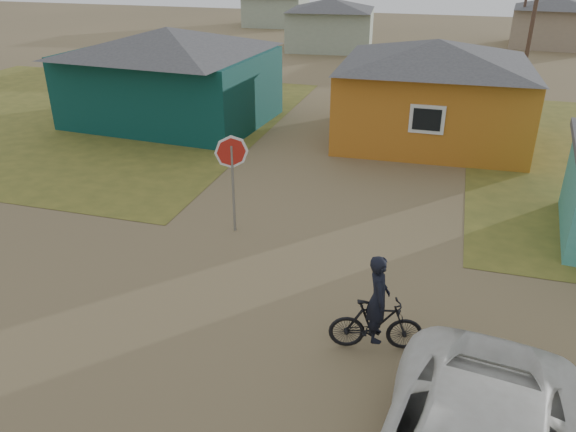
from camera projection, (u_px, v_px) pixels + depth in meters
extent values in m
plane|color=olive|center=(252.00, 339.00, 11.15)|extent=(120.00, 120.00, 0.00)
cube|color=olive|center=(62.00, 114.00, 25.94)|extent=(20.00, 18.00, 0.00)
cube|color=#093330|center=(172.00, 87.00, 24.32)|extent=(8.40, 6.54, 3.00)
pyramid|color=#3F3F41|center=(167.00, 39.00, 23.44)|extent=(8.93, 7.08, 1.00)
cube|color=#B86B1C|center=(432.00, 102.00, 21.95)|extent=(7.21, 6.24, 3.00)
pyramid|color=#3F3F41|center=(438.00, 51.00, 21.10)|extent=(7.72, 6.76, 0.90)
cube|color=silver|center=(427.00, 119.00, 19.27)|extent=(1.20, 0.06, 1.00)
cube|color=black|center=(427.00, 120.00, 19.24)|extent=(0.95, 0.04, 0.75)
cube|color=#98A58D|center=(330.00, 30.00, 41.42)|extent=(6.49, 5.60, 2.80)
pyramid|color=#3F3F41|center=(331.00, 4.00, 40.63)|extent=(7.04, 6.15, 0.80)
cube|color=gray|center=(554.00, 28.00, 42.53)|extent=(6.41, 5.50, 2.80)
pyramid|color=#3F3F41|center=(559.00, 2.00, 41.74)|extent=(6.95, 6.05, 0.80)
cube|color=#98A58D|center=(276.00, 11.00, 53.84)|extent=(5.75, 5.28, 2.70)
cylinder|color=#4A362C|center=(534.00, 16.00, 26.75)|extent=(0.20, 0.20, 8.00)
cylinder|color=gray|center=(233.00, 189.00, 14.86)|extent=(0.07, 0.07, 2.43)
imported|color=black|center=(376.00, 325.00, 10.68)|extent=(1.86, 0.89, 1.08)
imported|color=black|center=(378.00, 298.00, 10.41)|extent=(0.56, 0.72, 1.77)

